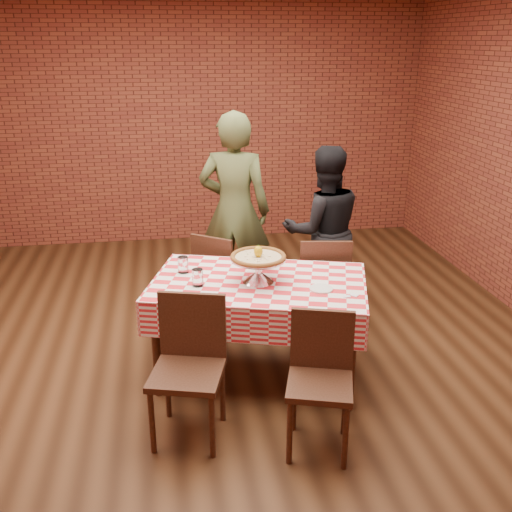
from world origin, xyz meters
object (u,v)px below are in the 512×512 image
Objects in this scene: water_glass_right at (183,265)px; diner_olive at (234,211)px; chair_near_right at (320,388)px; chair_far_right at (322,284)px; chair_near_left at (187,374)px; chair_far_left at (223,279)px; pizza at (258,258)px; diner_black at (323,230)px; table at (259,329)px; pizza_stand at (258,270)px; condiment_caddy at (266,260)px; water_glass_left at (198,278)px.

water_glass_right is 1.21m from diner_olive.
chair_near_right is (0.74, -1.14, -0.39)m from water_glass_right.
chair_near_left is at bearing 55.00° from chair_far_right.
chair_far_right is at bearing -163.96° from chair_far_left.
diner_black reaches higher than pizza.
chair_near_left reaches higher than chair_far_left.
diner_black is (0.76, 1.05, 0.39)m from table.
pizza is 0.98m from chair_near_left.
diner_olive reaches higher than pizza_stand.
water_glass_right is 0.14× the size of chair_far_left.
diner_black is (0.76, -0.29, -0.14)m from diner_olive.
diner_olive reaches higher than water_glass_right.
chair_far_left is at bearing 87.59° from diner_olive.
diner_olive reaches higher than table.
chair_near_right is at bearing -85.14° from condiment_caddy.
chair_far_left is at bearing 11.54° from diner_black.
chair_far_right is 0.58× the size of diner_black.
chair_far_left is at bearing 101.37° from table.
chair_far_right is at bearing 75.44° from diner_black.
chair_near_right is at bearing 75.01° from diner_black.
chair_far_right is at bearing 61.88° from chair_near_left.
chair_far_left is 0.85m from chair_far_right.
water_glass_right is 0.97m from chair_near_left.
water_glass_left is at bearing 109.45° from chair_far_left.
chair_near_right is at bearing -1.91° from chair_near_left.
water_glass_right is at bearing 154.02° from pizza_stand.
condiment_caddy is 1.10m from diner_olive.
chair_near_right is 2.29m from diner_olive.
chair_far_left is at bearing 91.79° from chair_near_left.
pizza_stand is at bearing 107.22° from diner_olive.
diner_black reaches higher than condiment_caddy.
pizza is 0.46× the size of chair_near_right.
table is 0.56m from pizza.
water_glass_right is 1.42m from chair_near_right.
table is 12.17× the size of water_glass_right.
pizza is 1.05m from chair_near_right.
diner_black reaches higher than water_glass_right.
chair_far_left is at bearing 73.67° from water_glass_left.
table is 11.89× the size of condiment_caddy.
pizza reaches higher than table.
chair_far_left is (0.26, 0.88, -0.39)m from water_glass_left.
diner_olive reaches higher than chair_near_right.
pizza is 0.22× the size of diner_olive.
pizza is 0.43× the size of chair_near_left.
pizza is at bearing 180.00° from pizza_stand.
water_glass_left is at bearing -71.13° from water_glass_right.
table is 0.86m from chair_near_left.
pizza is 1.02m from chair_far_left.
table is at bearing 51.15° from chair_far_right.
chair_near_right is (0.22, -0.89, -0.51)m from pizza.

